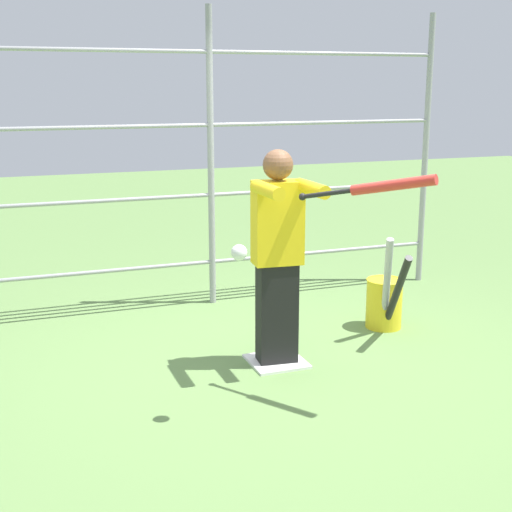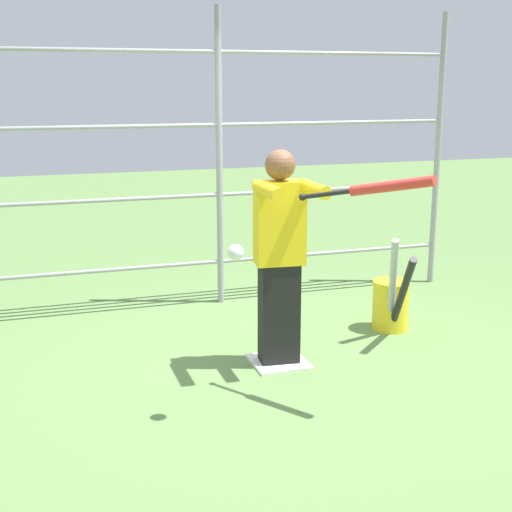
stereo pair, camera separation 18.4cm
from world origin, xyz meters
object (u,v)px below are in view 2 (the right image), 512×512
(baseball_bat_swinging, at_px, (380,187))
(bat_bucket, at_px, (391,303))
(batter, at_px, (280,252))
(softball_in_flight, at_px, (235,252))

(baseball_bat_swinging, bearing_deg, bat_bucket, -123.30)
(baseball_bat_swinging, distance_m, bat_bucket, 1.89)
(batter, distance_m, softball_in_flight, 0.95)
(batter, bearing_deg, baseball_bat_swinging, 111.08)
(softball_in_flight, bearing_deg, batter, -126.45)
(batter, relative_size, baseball_bat_swinging, 2.09)
(batter, xyz_separation_m, softball_in_flight, (0.55, 0.75, 0.21))
(baseball_bat_swinging, bearing_deg, batter, -68.92)
(batter, bearing_deg, bat_bucket, -160.51)
(baseball_bat_swinging, height_order, bat_bucket, baseball_bat_swinging)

